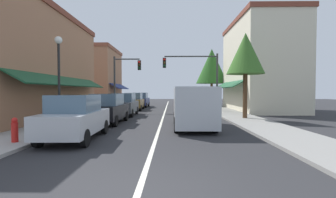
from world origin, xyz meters
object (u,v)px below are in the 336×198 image
traffic_signal_left_corner (123,75)px  fire_hydrant (15,130)px  parked_car_distant_left (141,100)px  van_in_lane (193,106)px  parked_car_second_left (108,109)px  street_lamp_left_near (59,67)px  traffic_signal_mast_arm (198,72)px  parked_car_far_left (134,101)px  parked_car_nearest_left (76,118)px  tree_right_near (245,54)px  tree_right_far (212,66)px  parked_car_third_left (124,104)px

traffic_signal_left_corner → fire_hydrant: (-0.96, -14.62, -2.88)m
parked_car_distant_left → van_in_lane: van_in_lane is taller
parked_car_second_left → street_lamp_left_near: 3.82m
traffic_signal_mast_arm → fire_hydrant: bearing=-119.7°
parked_car_far_left → fire_hydrant: parked_car_far_left is taller
parked_car_distant_left → traffic_signal_mast_arm: traffic_signal_mast_arm is taller
parked_car_nearest_left → tree_right_near: size_ratio=0.71×
traffic_signal_left_corner → tree_right_far: size_ratio=0.72×
parked_car_far_left → tree_right_far: (8.92, 5.87, 4.21)m
parked_car_second_left → traffic_signal_left_corner: 9.07m
traffic_signal_mast_arm → tree_right_far: 9.06m
traffic_signal_mast_arm → tree_right_near: bearing=-66.1°
traffic_signal_mast_arm → tree_right_near: (2.58, -5.83, 0.74)m
parked_car_far_left → street_lamp_left_near: street_lamp_left_near is taller
parked_car_far_left → tree_right_near: tree_right_near is taller
parked_car_nearest_left → parked_car_distant_left: (0.03, 20.04, 0.00)m
parked_car_second_left → traffic_signal_left_corner: (-0.77, 8.67, 2.55)m
parked_car_distant_left → fire_hydrant: (-1.77, -21.10, -0.33)m
parked_car_far_left → parked_car_distant_left: (0.11, 4.57, 0.00)m
street_lamp_left_near → tree_right_near: tree_right_near is taller
street_lamp_left_near → parked_car_distant_left: bearing=84.4°
traffic_signal_left_corner → street_lamp_left_near: traffic_signal_left_corner is taller
tree_right_far → tree_right_near: bearing=-90.4°
parked_car_far_left → tree_right_near: 12.75m
van_in_lane → tree_right_near: (3.84, 3.72, 3.27)m
traffic_signal_mast_arm → fire_hydrant: traffic_signal_mast_arm is taller
traffic_signal_mast_arm → traffic_signal_left_corner: traffic_signal_mast_arm is taller
parked_car_far_left → parked_car_third_left: bearing=-89.5°
traffic_signal_left_corner → street_lamp_left_near: (-0.92, -11.29, -0.33)m
parked_car_far_left → traffic_signal_left_corner: bearing=-110.9°
traffic_signal_mast_arm → parked_car_nearest_left: bearing=-115.7°
parked_car_third_left → fire_hydrant: 10.85m
parked_car_second_left → fire_hydrant: parked_car_second_left is taller
parked_car_distant_left → van_in_lane: (4.88, -16.78, 0.27)m
traffic_signal_left_corner → parked_car_distant_left: bearing=82.9°
van_in_lane → tree_right_far: bearing=77.9°
traffic_signal_left_corner → tree_right_near: tree_right_near is taller
parked_car_distant_left → van_in_lane: size_ratio=0.80×
parked_car_third_left → traffic_signal_mast_arm: 7.43m
parked_car_distant_left → traffic_signal_left_corner: bearing=-95.9°
van_in_lane → tree_right_far: tree_right_far is taller
street_lamp_left_near → tree_right_far: bearing=61.1°
parked_car_second_left → parked_car_distant_left: bearing=91.4°
tree_right_far → traffic_signal_mast_arm: bearing=-107.5°
tree_right_far → parked_car_third_left: bearing=-127.0°
tree_right_near → parked_car_far_left: bearing=136.1°
parked_car_nearest_left → parked_car_third_left: size_ratio=1.01×
street_lamp_left_near → tree_right_near: (10.44, 4.70, 1.31)m
parked_car_far_left → traffic_signal_mast_arm: (6.24, -2.67, 2.80)m
parked_car_third_left → traffic_signal_mast_arm: size_ratio=0.77×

